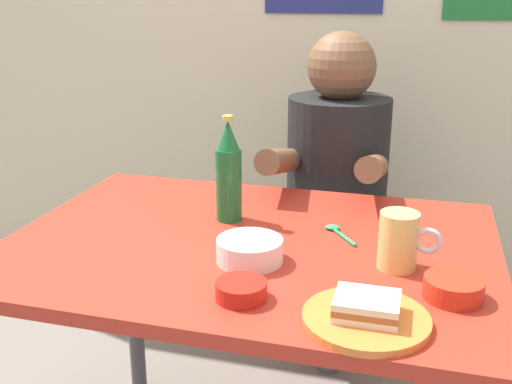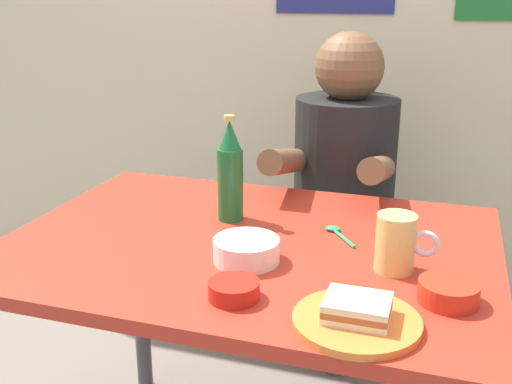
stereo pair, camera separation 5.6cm
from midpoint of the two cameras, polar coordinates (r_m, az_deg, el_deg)
name	(u,v)px [view 1 (the left image)]	position (r m, az deg, el deg)	size (l,w,h in m)	color
dining_table	(250,277)	(1.43, -1.67, -8.02)	(1.10, 0.80, 0.74)	#B72D1E
stool	(332,280)	(2.09, 6.42, -8.23)	(0.34, 0.34, 0.45)	#4C4C51
person_seated	(337,163)	(1.93, 6.81, 2.76)	(0.33, 0.56, 0.72)	black
plate_orange	(366,319)	(1.07, 8.81, -11.74)	(0.22, 0.22, 0.01)	orange
sandwich	(367,306)	(1.06, 8.88, -10.57)	(0.11, 0.09, 0.04)	beige
beer_mug	(399,241)	(1.26, 12.12, -4.51)	(0.13, 0.08, 0.12)	#D1BC66
beer_bottle	(229,174)	(1.48, -3.67, 1.72)	(0.06, 0.06, 0.26)	#19602D
rice_bowl_white	(250,249)	(1.27, -1.85, -5.41)	(0.14, 0.14, 0.05)	silver
sauce_bowl_chili	(454,287)	(1.18, 16.80, -8.59)	(0.11, 0.11, 0.04)	red
sambal_bowl_red	(241,289)	(1.13, -2.82, -9.15)	(0.10, 0.10, 0.03)	#B21E14
spoon	(337,231)	(1.43, 6.52, -3.68)	(0.09, 0.10, 0.01)	#26A559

